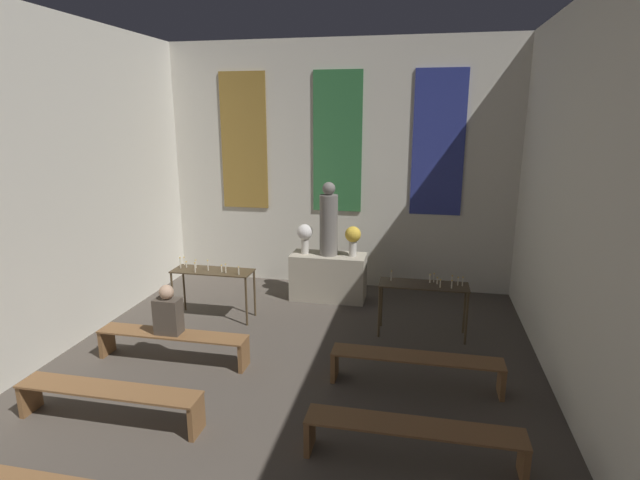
{
  "coord_description": "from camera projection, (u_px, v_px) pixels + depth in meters",
  "views": [
    {
      "loc": [
        1.68,
        0.03,
        3.46
      ],
      "look_at": [
        0.0,
        8.17,
        1.36
      ],
      "focal_mm": 28.0,
      "sensor_mm": 36.0,
      "label": 1
    }
  ],
  "objects": [
    {
      "name": "candle_rack_left",
      "position": [
        213.0,
        276.0,
        8.58
      ],
      "size": [
        1.39,
        0.48,
        1.06
      ],
      "color": "#473823",
      "rests_on": "ground_plane"
    },
    {
      "name": "flower_vase_right",
      "position": [
        353.0,
        237.0,
        9.27
      ],
      "size": [
        0.3,
        0.3,
        0.57
      ],
      "color": "beige",
      "rests_on": "altar"
    },
    {
      "name": "altar",
      "position": [
        328.0,
        277.0,
        9.56
      ],
      "size": [
        1.42,
        0.62,
        0.88
      ],
      "color": "#ADA38E",
      "rests_on": "ground_plane"
    },
    {
      "name": "candle_rack_right",
      "position": [
        424.0,
        291.0,
        7.88
      ],
      "size": [
        1.39,
        0.48,
        1.04
      ],
      "color": "#473823",
      "rests_on": "ground_plane"
    },
    {
      "name": "flower_vase_left",
      "position": [
        305.0,
        235.0,
        9.45
      ],
      "size": [
        0.3,
        0.3,
        0.57
      ],
      "color": "beige",
      "rests_on": "altar"
    },
    {
      "name": "pew_back_left",
      "position": [
        173.0,
        340.0,
        7.13
      ],
      "size": [
        2.2,
        0.36,
        0.43
      ],
      "color": "brown",
      "rests_on": "ground_plane"
    },
    {
      "name": "pew_third_right",
      "position": [
        413.0,
        435.0,
        5.03
      ],
      "size": [
        2.2,
        0.36,
        0.43
      ],
      "color": "brown",
      "rests_on": "ground_plane"
    },
    {
      "name": "pew_back_right",
      "position": [
        416.0,
        364.0,
        6.46
      ],
      "size": [
        2.2,
        0.36,
        0.43
      ],
      "color": "brown",
      "rests_on": "ground_plane"
    },
    {
      "name": "wall_right",
      "position": [
        625.0,
        230.0,
        4.55
      ],
      "size": [
        0.12,
        10.12,
        4.88
      ],
      "color": "silver",
      "rests_on": "ground_plane"
    },
    {
      "name": "pew_third_left",
      "position": [
        109.0,
        397.0,
        5.7
      ],
      "size": [
        2.2,
        0.36,
        0.43
      ],
      "color": "brown",
      "rests_on": "ground_plane"
    },
    {
      "name": "person_seated",
      "position": [
        168.0,
        312.0,
        7.04
      ],
      "size": [
        0.36,
        0.24,
        0.72
      ],
      "color": "#4C4238",
      "rests_on": "pew_back_left"
    },
    {
      "name": "wall_back",
      "position": [
        338.0,
        166.0,
        9.98
      ],
      "size": [
        7.16,
        0.16,
        4.88
      ],
      "color": "silver",
      "rests_on": "ground_plane"
    },
    {
      "name": "statue",
      "position": [
        329.0,
        222.0,
        9.29
      ],
      "size": [
        0.34,
        0.34,
        1.38
      ],
      "color": "slate",
      "rests_on": "altar"
    }
  ]
}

